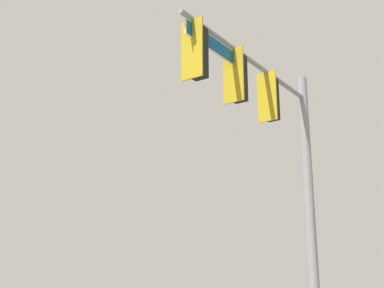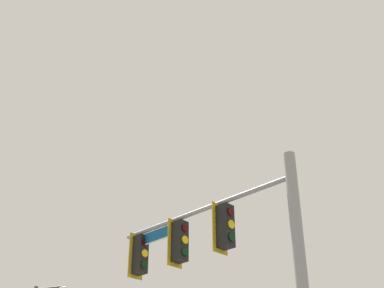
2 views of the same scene
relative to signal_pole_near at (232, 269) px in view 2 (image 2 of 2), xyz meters
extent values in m
cylinder|color=gray|center=(1.05, -0.12, 1.78)|extent=(5.88, 0.76, 0.12)
cube|color=gold|center=(0.36, -0.04, 1.11)|extent=(0.09, 0.52, 1.30)
cube|color=black|center=(0.17, -0.02, 1.11)|extent=(0.39, 0.36, 1.10)
cylinder|color=black|center=(0.17, -0.02, 1.72)|extent=(0.04, 0.04, 0.12)
cylinder|color=#340503|center=(-0.02, 0.00, 1.44)|extent=(0.05, 0.22, 0.22)
cylinder|color=yellow|center=(-0.02, 0.00, 1.11)|extent=(0.05, 0.22, 0.22)
cylinder|color=black|center=(-0.02, 0.00, 0.78)|extent=(0.05, 0.22, 0.22)
cube|color=gold|center=(1.98, -0.22, 1.11)|extent=(0.09, 0.52, 1.30)
cube|color=black|center=(1.79, -0.20, 1.11)|extent=(0.39, 0.36, 1.10)
cylinder|color=black|center=(1.79, -0.20, 1.72)|extent=(0.04, 0.04, 0.12)
cylinder|color=#340503|center=(1.59, -0.17, 1.44)|extent=(0.05, 0.22, 0.22)
cylinder|color=yellow|center=(1.59, -0.17, 1.11)|extent=(0.05, 0.22, 0.22)
cylinder|color=black|center=(1.59, -0.17, 0.78)|extent=(0.05, 0.22, 0.22)
cube|color=gold|center=(3.59, -0.39, 1.11)|extent=(0.09, 0.52, 1.30)
cube|color=black|center=(3.40, -0.37, 1.11)|extent=(0.39, 0.36, 1.10)
cylinder|color=black|center=(3.40, -0.37, 1.72)|extent=(0.04, 0.04, 0.12)
cylinder|color=#340503|center=(3.20, -0.35, 1.44)|extent=(0.05, 0.22, 0.22)
cylinder|color=yellow|center=(3.20, -0.35, 1.11)|extent=(0.05, 0.22, 0.22)
cylinder|color=black|center=(3.20, -0.35, 0.78)|extent=(0.05, 0.22, 0.22)
cube|color=#0A4C7F|center=(2.73, -0.30, 1.53)|extent=(2.11, 0.27, 0.30)
cube|color=white|center=(2.73, -0.30, 1.53)|extent=(2.17, 0.26, 0.36)
cylinder|color=#4C4C51|center=(13.18, -4.67, 2.56)|extent=(1.45, 0.50, 0.10)
camera|label=1|loc=(12.15, 4.35, -3.72)|focal=50.00mm
camera|label=2|loc=(-6.99, 10.36, -3.62)|focal=50.00mm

